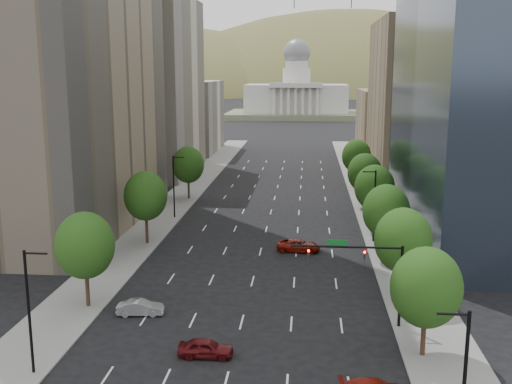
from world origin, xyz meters
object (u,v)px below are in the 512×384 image
(car_maroon, at_px, (206,348))
(traffic_signal, at_px, (371,267))
(car_red_far, at_px, (298,246))
(capitol, at_px, (296,98))
(car_silver, at_px, (140,308))

(car_maroon, bearing_deg, traffic_signal, -63.86)
(traffic_signal, xyz_separation_m, car_red_far, (-6.12, 20.51, -4.47))
(capitol, height_order, car_silver, capitol)
(capitol, distance_m, car_silver, 219.28)
(traffic_signal, height_order, car_maroon, traffic_signal)
(car_red_far, bearing_deg, capitol, 5.15)
(traffic_signal, relative_size, car_silver, 2.27)
(capitol, relative_size, car_silver, 14.93)
(car_silver, bearing_deg, traffic_signal, -99.06)
(traffic_signal, distance_m, car_red_far, 21.87)
(capitol, height_order, car_maroon, capitol)
(car_silver, distance_m, car_red_far, 23.82)
(car_red_far, bearing_deg, traffic_signal, -159.51)
(car_silver, bearing_deg, capitol, -9.15)
(traffic_signal, xyz_separation_m, car_maroon, (-12.49, -6.43, -4.47))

